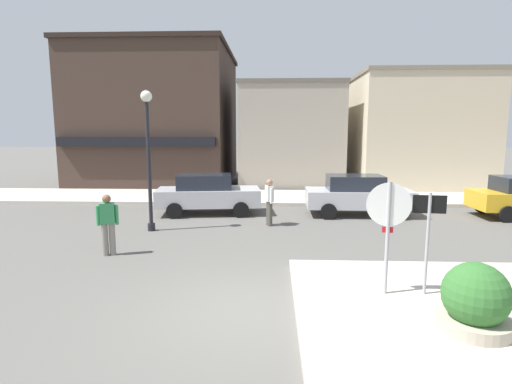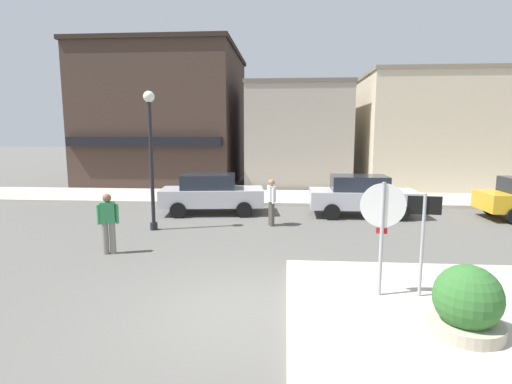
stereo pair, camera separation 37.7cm
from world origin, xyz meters
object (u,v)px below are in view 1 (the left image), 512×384
Objects in this scene: lamp_post at (148,140)px; parked_car_nearest at (208,193)px; stop_sign at (388,223)px; planter at (475,305)px; pedestrian_crossing_far at (269,201)px; one_way_sign at (428,233)px; pedestrian_crossing_near at (108,223)px; parked_car_second at (357,195)px.

parked_car_nearest is at bearing 63.64° from lamp_post.
stop_sign is 1.88× the size of planter.
stop_sign is 6.58m from pedestrian_crossing_far.
one_way_sign is 1.61m from planter.
one_way_sign is at bearing -55.91° from parked_car_nearest.
parked_car_nearest is (1.40, 2.83, -2.15)m from lamp_post.
pedestrian_crossing_near is at bearing 158.09° from stop_sign.
planter is at bearing -80.39° from one_way_sign.
parked_car_nearest is at bearing 120.32° from stop_sign.
lamp_post is 3.82m from parked_car_nearest.
one_way_sign is 0.50× the size of parked_car_nearest.
pedestrian_crossing_far is at bearing 110.26° from stop_sign.
one_way_sign is 8.06m from parked_car_second.
one_way_sign is 8.79m from lamp_post.
lamp_post is (-6.12, 5.24, 1.44)m from stop_sign.
stop_sign is 0.57× the size of parked_car_second.
pedestrian_crossing_near is (-6.43, 2.59, -0.65)m from stop_sign.
stop_sign is 8.19m from lamp_post.
stop_sign is at bearing -59.68° from parked_car_nearest.
parked_car_nearest is (-4.72, 8.07, -0.71)m from stop_sign.
one_way_sign is 7.64m from pedestrian_crossing_near.
one_way_sign is at bearing 99.61° from planter.
planter is (0.98, -1.39, -0.96)m from stop_sign.
lamp_post reaches higher than pedestrian_crossing_near.
parked_car_second is at bearing -0.36° from parked_car_nearest.
planter is 9.43m from parked_car_second.
parked_car_nearest is 5.75m from pedestrian_crossing_near.
planter is 11.05m from parked_car_nearest.
stop_sign reaches higher than pedestrian_crossing_far.
one_way_sign reaches higher than parked_car_second.
stop_sign is 9.38m from parked_car_nearest.
stop_sign reaches higher than planter.
pedestrian_crossing_near and pedestrian_crossing_far have the same top height.
lamp_post is at bearing -166.86° from pedestrian_crossing_far.
parked_car_second is 2.49× the size of pedestrian_crossing_far.
one_way_sign is at bearing 0.12° from stop_sign.
pedestrian_crossing_near is (-7.41, 3.98, 0.31)m from planter.
lamp_post reaches higher than pedestrian_crossing_far.
one_way_sign is 0.46× the size of lamp_post.
pedestrian_crossing_near reaches higher than planter.
parked_car_nearest is 1.04× the size of parked_car_second.
parked_car_second is 3.88m from pedestrian_crossing_far.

